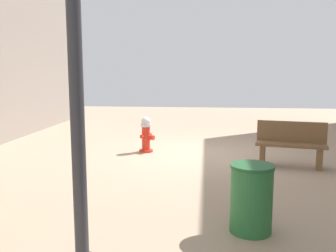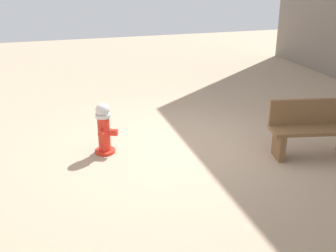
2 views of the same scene
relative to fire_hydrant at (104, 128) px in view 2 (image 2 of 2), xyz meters
The scene contains 3 objects.
ground_plane 1.47m from the fire_hydrant, behind, with size 23.40×23.40×0.00m, color tan.
fire_hydrant is the anchor object (origin of this frame).
bench_near 3.47m from the fire_hydrant, 161.74° to the left, with size 1.49×0.72×0.95m.
Camera 2 is at (2.21, 6.33, 3.01)m, focal length 43.87 mm.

